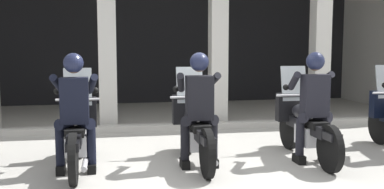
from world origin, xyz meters
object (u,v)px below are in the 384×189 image
(motorcycle_center, at_px, (195,128))
(motorcycle_right, at_px, (305,125))
(police_officer_center, at_px, (199,100))
(police_officer_right, at_px, (314,98))
(police_officer_left, at_px, (75,103))
(motorcycle_left, at_px, (77,132))

(motorcycle_center, distance_m, motorcycle_right, 1.65)
(police_officer_center, bearing_deg, police_officer_right, 8.07)
(police_officer_left, xyz_separation_m, police_officer_right, (3.30, -0.06, 0.00))
(police_officer_left, xyz_separation_m, motorcycle_center, (1.65, 0.27, -0.44))
(motorcycle_right, distance_m, police_officer_right, 0.52)
(motorcycle_center, relative_size, police_officer_center, 1.29)
(police_officer_center, distance_m, motorcycle_right, 1.73)
(police_officer_left, relative_size, motorcycle_right, 0.78)
(motorcycle_left, xyz_separation_m, police_officer_center, (1.65, -0.29, 0.44))
(motorcycle_left, distance_m, police_officer_left, 0.52)
(police_officer_right, bearing_deg, police_officer_center, -174.24)
(motorcycle_left, distance_m, police_officer_right, 3.35)
(police_officer_right, bearing_deg, motorcycle_left, -178.49)
(motorcycle_center, bearing_deg, motorcycle_right, 8.07)
(police_officer_right, bearing_deg, police_officer_left, -173.59)
(police_officer_center, bearing_deg, motorcycle_right, 17.85)
(motorcycle_center, relative_size, motorcycle_right, 1.00)
(motorcycle_left, distance_m, motorcycle_right, 3.30)
(motorcycle_center, bearing_deg, police_officer_left, -160.88)
(motorcycle_right, bearing_deg, motorcycle_center, -174.24)
(police_officer_center, bearing_deg, motorcycle_center, 99.45)
(police_officer_left, bearing_deg, motorcycle_left, 95.90)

